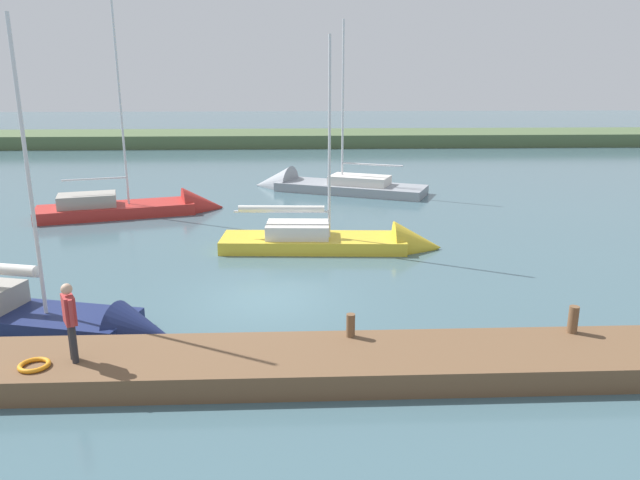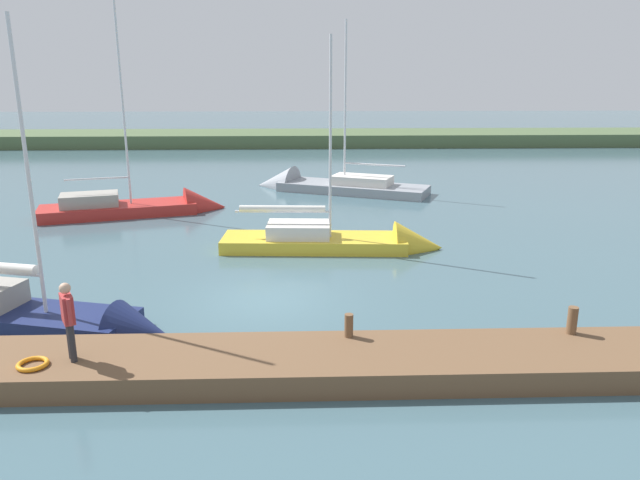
{
  "view_description": "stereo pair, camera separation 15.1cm",
  "coord_description": "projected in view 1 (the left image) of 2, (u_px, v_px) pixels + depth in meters",
  "views": [
    {
      "loc": [
        -0.85,
        16.81,
        6.5
      ],
      "look_at": [
        -1.64,
        -1.26,
        1.52
      ],
      "focal_mm": 33.43,
      "sensor_mm": 36.0,
      "label": 1
    },
    {
      "loc": [
        -1.0,
        16.82,
        6.5
      ],
      "look_at": [
        -1.64,
        -1.26,
        1.52
      ],
      "focal_mm": 33.43,
      "sensor_mm": 36.0,
      "label": 2
    }
  ],
  "objects": [
    {
      "name": "ground_plane",
      "position": [
        267.0,
        300.0,
        17.89
      ],
      "size": [
        200.0,
        200.0,
        0.0
      ],
      "primitive_type": "plane",
      "color": "#42606B"
    },
    {
      "name": "far_shoreline",
      "position": [
        285.0,
        144.0,
        58.81
      ],
      "size": [
        180.0,
        8.0,
        2.4
      ],
      "primitive_type": "cube",
      "color": "#4C603D",
      "rests_on": "ground_plane"
    },
    {
      "name": "dock_pier",
      "position": [
        258.0,
        365.0,
        13.29
      ],
      "size": [
        21.35,
        2.28,
        0.56
      ],
      "primitive_type": "cube",
      "color": "brown",
      "rests_on": "ground_plane"
    },
    {
      "name": "mooring_post_near",
      "position": [
        573.0,
        319.0,
        14.21
      ],
      "size": [
        0.24,
        0.24,
        0.67
      ],
      "primitive_type": "cylinder",
      "color": "brown",
      "rests_on": "dock_pier"
    },
    {
      "name": "mooring_post_far",
      "position": [
        351.0,
        325.0,
        14.0
      ],
      "size": [
        0.21,
        0.21,
        0.56
      ],
      "primitive_type": "cylinder",
      "color": "brown",
      "rests_on": "dock_pier"
    },
    {
      "name": "life_ring_buoy",
      "position": [
        34.0,
        365.0,
        12.57
      ],
      "size": [
        0.66,
        0.66,
        0.1
      ],
      "primitive_type": "torus",
      "color": "orange",
      "rests_on": "dock_pier"
    },
    {
      "name": "sailboat_mid_channel",
      "position": [
        146.0,
        211.0,
        29.13
      ],
      "size": [
        9.05,
        4.57,
        11.12
      ],
      "rotation": [
        0.0,
        0.0,
        3.42
      ],
      "color": "#B22823",
      "rests_on": "ground_plane"
    },
    {
      "name": "sailboat_near_dock",
      "position": [
        320.0,
        189.0,
        35.07
      ],
      "size": [
        10.55,
        6.52,
        10.75
      ],
      "rotation": [
        0.0,
        0.0,
        -0.41
      ],
      "color": "gray",
      "rests_on": "ground_plane"
    },
    {
      "name": "sailboat_far_right",
      "position": [
        50.0,
        323.0,
        15.85
      ],
      "size": [
        7.89,
        3.6,
        8.8
      ],
      "rotation": [
        0.0,
        0.0,
        2.89
      ],
      "color": "navy",
      "rests_on": "ground_plane"
    },
    {
      "name": "sailboat_far_left",
      "position": [
        348.0,
        245.0,
        23.14
      ],
      "size": [
        8.62,
        2.54,
        8.9
      ],
      "rotation": [
        0.0,
        0.0,
        3.08
      ],
      "color": "gold",
      "rests_on": "ground_plane"
    },
    {
      "name": "person_on_dock",
      "position": [
        70.0,
        317.0,
        12.6
      ],
      "size": [
        0.42,
        0.59,
        1.76
      ],
      "rotation": [
        0.0,
        0.0,
        0.51
      ],
      "color": "#28282D",
      "rests_on": "dock_pier"
    }
  ]
}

